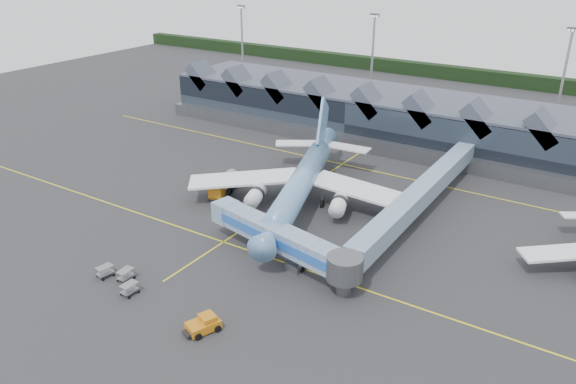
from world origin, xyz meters
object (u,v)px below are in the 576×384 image
Objects in this scene: main_airliner at (303,181)px; jet_bridge at (289,243)px; fuel_truck at (225,184)px; pushback_tug at (204,324)px.

main_airliner is 1.70× the size of jet_bridge.
fuel_truck is at bearing 159.21° from jet_bridge.
main_airliner is 13.87m from fuel_truck.
fuel_truck is (-13.25, -3.28, -2.46)m from main_airliner.
jet_bridge is 25.70m from fuel_truck.
fuel_truck is (-21.66, 13.72, -1.80)m from jet_bridge.
fuel_truck is 36.59m from pushback_tug.
jet_bridge is at bearing 109.51° from pushback_tug.
main_airliner is at bearing 127.87° from jet_bridge.
main_airliner is at bearing 124.98° from pushback_tug.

